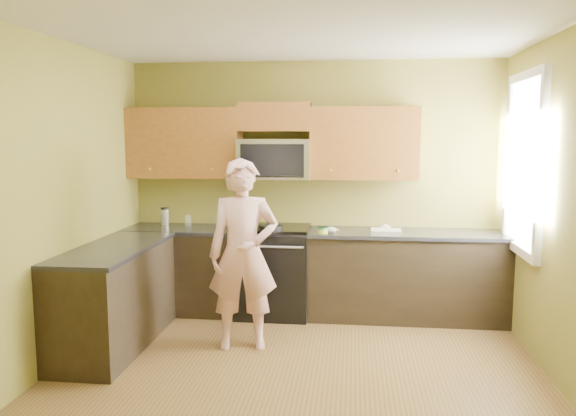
# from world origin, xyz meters

# --- Properties ---
(floor) EXTENTS (4.00, 4.00, 0.00)m
(floor) POSITION_xyz_m (0.00, 0.00, 0.00)
(floor) COLOR brown
(floor) RESTS_ON ground
(ceiling) EXTENTS (4.00, 4.00, 0.00)m
(ceiling) POSITION_xyz_m (0.00, 0.00, 2.70)
(ceiling) COLOR white
(ceiling) RESTS_ON ground
(wall_back) EXTENTS (4.00, 0.00, 4.00)m
(wall_back) POSITION_xyz_m (0.00, 2.00, 1.35)
(wall_back) COLOR olive
(wall_back) RESTS_ON ground
(wall_front) EXTENTS (4.00, 0.00, 4.00)m
(wall_front) POSITION_xyz_m (0.00, -2.00, 1.35)
(wall_front) COLOR olive
(wall_front) RESTS_ON ground
(wall_left) EXTENTS (0.00, 4.00, 4.00)m
(wall_left) POSITION_xyz_m (-2.00, 0.00, 1.35)
(wall_left) COLOR olive
(wall_left) RESTS_ON ground
(wall_right) EXTENTS (0.00, 4.00, 4.00)m
(wall_right) POSITION_xyz_m (2.00, 0.00, 1.35)
(wall_right) COLOR olive
(wall_right) RESTS_ON ground
(cabinet_back_run) EXTENTS (4.00, 0.60, 0.88)m
(cabinet_back_run) POSITION_xyz_m (0.00, 1.70, 0.44)
(cabinet_back_run) COLOR black
(cabinet_back_run) RESTS_ON floor
(cabinet_left_run) EXTENTS (0.60, 1.60, 0.88)m
(cabinet_left_run) POSITION_xyz_m (-1.70, 0.60, 0.44)
(cabinet_left_run) COLOR black
(cabinet_left_run) RESTS_ON floor
(countertop_back) EXTENTS (4.00, 0.62, 0.04)m
(countertop_back) POSITION_xyz_m (0.00, 1.69, 0.90)
(countertop_back) COLOR black
(countertop_back) RESTS_ON cabinet_back_run
(countertop_left) EXTENTS (0.62, 1.60, 0.04)m
(countertop_left) POSITION_xyz_m (-1.69, 0.60, 0.90)
(countertop_left) COLOR black
(countertop_left) RESTS_ON cabinet_left_run
(stove) EXTENTS (0.76, 0.65, 0.95)m
(stove) POSITION_xyz_m (-0.40, 1.68, 0.47)
(stove) COLOR black
(stove) RESTS_ON floor
(microwave) EXTENTS (0.76, 0.40, 0.42)m
(microwave) POSITION_xyz_m (-0.40, 1.80, 1.45)
(microwave) COLOR silver
(microwave) RESTS_ON wall_back
(upper_cab_left) EXTENTS (1.22, 0.33, 0.75)m
(upper_cab_left) POSITION_xyz_m (-1.39, 1.83, 1.45)
(upper_cab_left) COLOR brown
(upper_cab_left) RESTS_ON wall_back
(upper_cab_right) EXTENTS (1.12, 0.33, 0.75)m
(upper_cab_right) POSITION_xyz_m (0.54, 1.83, 1.45)
(upper_cab_right) COLOR brown
(upper_cab_right) RESTS_ON wall_back
(upper_cab_over_mw) EXTENTS (0.76, 0.33, 0.30)m
(upper_cab_over_mw) POSITION_xyz_m (-0.40, 1.83, 2.10)
(upper_cab_over_mw) COLOR brown
(upper_cab_over_mw) RESTS_ON wall_back
(window) EXTENTS (0.06, 1.06, 1.66)m
(window) POSITION_xyz_m (1.98, 1.20, 1.65)
(window) COLOR white
(window) RESTS_ON wall_right
(woman) EXTENTS (0.68, 0.51, 1.71)m
(woman) POSITION_xyz_m (-0.53, 0.71, 0.85)
(woman) COLOR #E47772
(woman) RESTS_ON floor
(frying_pan) EXTENTS (0.34, 0.48, 0.06)m
(frying_pan) POSITION_xyz_m (-0.39, 1.42, 0.95)
(frying_pan) COLOR black
(frying_pan) RESTS_ON stove
(butter_tub) EXTENTS (0.13, 0.13, 0.08)m
(butter_tub) POSITION_xyz_m (0.13, 1.50, 0.92)
(butter_tub) COLOR #EEF03F
(butter_tub) RESTS_ON countertop_back
(toast_slice) EXTENTS (0.14, 0.14, 0.01)m
(toast_slice) POSITION_xyz_m (0.22, 1.69, 0.93)
(toast_slice) COLOR #B27F47
(toast_slice) RESTS_ON countertop_back
(napkin_a) EXTENTS (0.13, 0.14, 0.06)m
(napkin_a) POSITION_xyz_m (0.21, 1.55, 0.95)
(napkin_a) COLOR silver
(napkin_a) RESTS_ON countertop_back
(napkin_b) EXTENTS (0.15, 0.16, 0.07)m
(napkin_b) POSITION_xyz_m (0.77, 1.75, 0.95)
(napkin_b) COLOR silver
(napkin_b) RESTS_ON countertop_back
(dish_towel) EXTENTS (0.31, 0.26, 0.05)m
(dish_towel) POSITION_xyz_m (0.77, 1.51, 0.95)
(dish_towel) COLOR white
(dish_towel) RESTS_ON countertop_back
(travel_mug) EXTENTS (0.11, 0.11, 0.19)m
(travel_mug) POSITION_xyz_m (-1.64, 1.86, 0.92)
(travel_mug) COLOR silver
(travel_mug) RESTS_ON countertop_back
(glass_a) EXTENTS (0.09, 0.09, 0.12)m
(glass_a) POSITION_xyz_m (-1.65, 1.83, 0.98)
(glass_a) COLOR silver
(glass_a) RESTS_ON countertop_back
(glass_b) EXTENTS (0.09, 0.09, 0.12)m
(glass_b) POSITION_xyz_m (-0.85, 1.91, 0.98)
(glass_b) COLOR silver
(glass_b) RESTS_ON countertop_back
(glass_c) EXTENTS (0.08, 0.08, 0.12)m
(glass_c) POSITION_xyz_m (-1.36, 1.78, 0.98)
(glass_c) COLOR silver
(glass_c) RESTS_ON countertop_back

